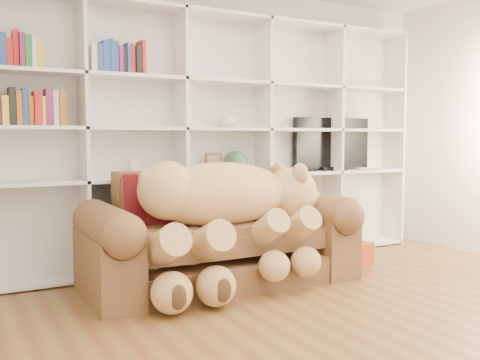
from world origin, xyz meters
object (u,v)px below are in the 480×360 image
tv (331,144)px  gift_box (357,253)px  sofa (220,241)px  teddy_bear (227,207)px

tv → gift_box: bearing=-108.7°
sofa → tv: bearing=22.0°
sofa → gift_box: size_ratio=8.52×
teddy_bear → gift_box: bearing=-2.5°
gift_box → tv: bearing=71.3°
tv → sofa: bearing=-158.0°
gift_box → tv: (0.25, 0.72, 1.04)m
teddy_bear → gift_box: (1.48, 0.15, -0.56)m
sofa → gift_box: 1.47m
sofa → teddy_bear: 0.36m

